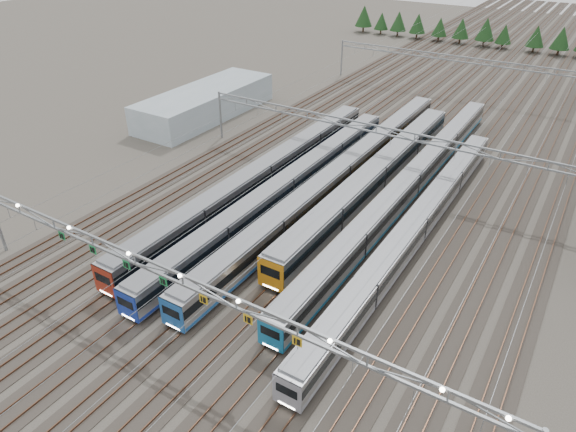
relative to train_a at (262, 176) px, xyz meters
The scene contains 13 objects.
ground 30.23m from the train_a, 68.09° to the right, with size 400.00×400.00×0.00m, color #47423A.
track_bed 72.90m from the train_a, 81.12° to the left, with size 54.00×260.00×5.42m.
train_a is the anchor object (origin of this frame).
train_b 4.69m from the train_a, 16.30° to the right, with size 2.77×55.61×3.60m.
train_c 10.86m from the train_a, 34.01° to the left, with size 2.82×67.84×3.67m.
train_d 15.41m from the train_a, 28.82° to the left, with size 3.13×51.62×4.09m.
train_e 20.02m from the train_a, 25.97° to the left, with size 2.71×67.87×3.53m.
train_f 22.54m from the train_a, ahead, with size 2.63×56.61×3.42m.
gantry_near 30.64m from the train_a, 68.26° to the right, with size 56.36×0.61×8.08m.
gantry_mid 17.00m from the train_a, 46.91° to the left, with size 56.36×0.36×8.00m.
gantry_far 58.28m from the train_a, 78.84° to the left, with size 56.36×0.36×8.00m.
west_shed 32.10m from the train_a, 143.71° to the left, with size 10.00×30.00×5.08m, color #97ABB4.
treeline 105.28m from the train_a, 82.63° to the left, with size 100.10×5.60×7.02m.
Camera 1 is at (25.40, -24.05, 33.93)m, focal length 32.00 mm.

